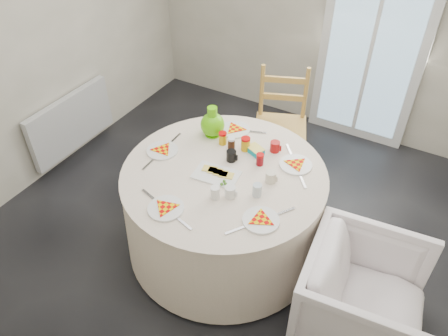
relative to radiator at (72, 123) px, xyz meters
The scene contains 14 objects.
floor 1.99m from the radiator, ahead, with size 4.00×4.00×0.00m, color black.
wall_back 2.80m from the radiator, 42.86° to the left, with size 4.00×0.02×2.60m, color #BCB5A3.
wall_left 0.94m from the radiator, 106.70° to the right, with size 0.02×4.00×2.60m, color #BCB5A3.
glass_door 3.00m from the radiator, 36.79° to the left, with size 1.00×0.08×2.10m, color silver.
radiator is the anchor object (origin of this frame).
table 1.91m from the radiator, ahead, with size 1.52×1.52×0.77m, color beige.
wooden_chair 2.02m from the radiator, 22.29° to the left, with size 0.46×0.44×1.03m, color #BA8948, non-canonical shape.
armchair 3.08m from the radiator, ahead, with size 0.75×0.70×0.77m, color white.
place_settings 1.95m from the radiator, ahead, with size 1.29×1.29×0.02m, color white, non-canonical shape.
jar_cluster 1.93m from the radiator, ahead, with size 0.41×0.21×0.12m, color #B25D11, non-canonical shape.
butter_tub 2.02m from the radiator, ahead, with size 0.13×0.09×0.05m, color #079EB0.
green_pitcher 1.65m from the radiator, ahead, with size 0.19×0.19×0.24m, color #55C307, non-canonical shape.
cheese_platter 1.93m from the radiator, 10.68° to the right, with size 0.32×0.20×0.04m, color white, non-canonical shape.
mugs_glasses 2.10m from the radiator, ahead, with size 0.55×0.55×0.10m, color gray, non-canonical shape.
Camera 1 is at (1.11, -2.14, 2.78)m, focal length 35.00 mm.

